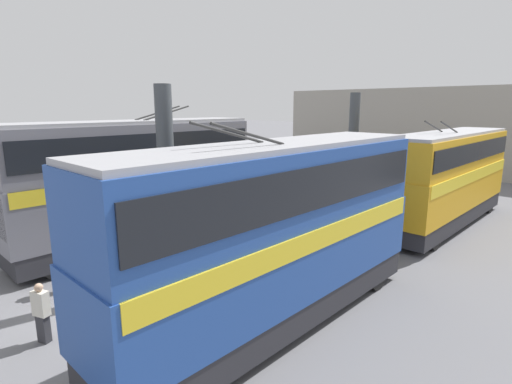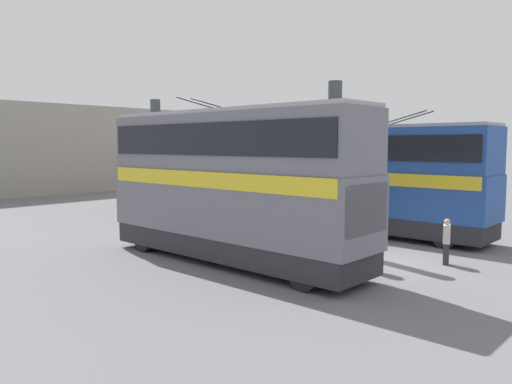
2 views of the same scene
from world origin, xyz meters
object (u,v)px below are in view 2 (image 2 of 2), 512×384
bus_left_near (376,173)px  bus_left_far (194,168)px  person_aisle_midway (234,216)px  person_by_right_row (370,243)px  bus_right_far (231,177)px  oil_drum (287,246)px  person_aisle_foreground (446,241)px

bus_left_near → bus_left_far: bearing=0.0°
bus_left_near → person_aisle_midway: bus_left_near is taller
person_aisle_midway → person_by_right_row: person_by_right_row is taller
bus_left_far → bus_right_far: bus_right_far is taller
bus_right_far → person_by_right_row: 5.31m
bus_left_near → bus_right_far: 8.73m
bus_left_far → oil_drum: bus_left_far is taller
bus_right_far → person_by_right_row: size_ratio=6.16×
bus_left_far → person_aisle_foreground: bearing=168.3°
bus_right_far → person_by_right_row: bearing=-151.4°
bus_left_far → person_by_right_row: size_ratio=6.42×
person_aisle_foreground → person_aisle_midway: bearing=166.3°
bus_right_far → person_by_right_row: (-4.27, -2.33, -2.14)m
person_aisle_midway → oil_drum: (-4.63, 1.78, -0.49)m
bus_right_far → person_aisle_midway: size_ratio=6.24×
person_aisle_foreground → bus_left_near: bearing=121.8°
bus_left_near → person_by_right_row: 7.45m
oil_drum → person_aisle_midway: bearing=-21.0°
person_aisle_midway → person_aisle_foreground: bearing=-86.1°
bus_left_far → person_aisle_foreground: 18.61m
bus_right_far → bus_left_near: bearing=-95.9°
bus_right_far → person_aisle_midway: bearing=-45.6°
person_aisle_midway → person_by_right_row: size_ratio=0.99×
bus_left_near → bus_left_far: (13.23, 0.00, -0.17)m
bus_left_near → person_aisle_foreground: (-4.90, 3.74, -2.03)m
person_by_right_row → person_aisle_midway: bearing=-18.1°
bus_left_near → person_by_right_row: bus_left_near is taller
bus_left_near → bus_right_far: (0.90, 8.68, 0.20)m
person_aisle_midway → oil_drum: person_aisle_midway is taller
oil_drum → bus_left_near: bearing=-89.5°
bus_right_far → person_aisle_foreground: bearing=-139.6°
bus_right_far → person_aisle_foreground: 7.94m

